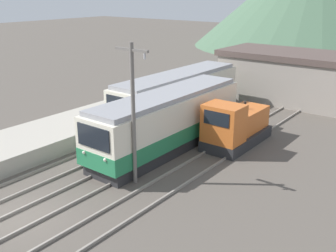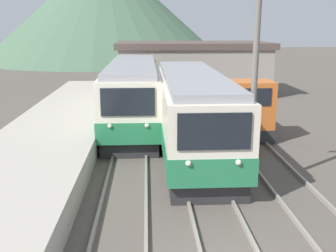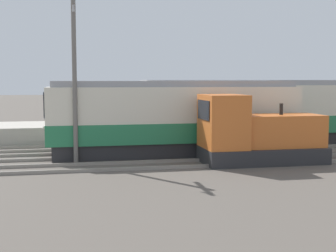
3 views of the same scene
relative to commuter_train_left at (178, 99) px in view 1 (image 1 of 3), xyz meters
The scene contains 8 objects.
ground_plane 15.46m from the commuter_train_left, 80.26° to the right, with size 200.00×200.00×0.00m, color #564F47.
track_center 15.49m from the commuter_train_left, 79.53° to the right, with size 1.54×60.00×0.14m.
track_right 16.30m from the commuter_train_left, 69.05° to the right, with size 1.54×60.00×0.14m.
commuter_train_left is the anchor object (origin of this frame).
commuter_train_center 5.60m from the commuter_train_left, 60.00° to the right, with size 2.84×12.19×3.58m.
shunting_locomotive 6.09m from the commuter_train_left, 17.32° to the right, with size 2.40×5.40×3.00m.
catenary_mast_mid 10.72m from the commuter_train_left, 65.76° to the right, with size 2.00×0.20×7.12m.
station_building 11.82m from the commuter_train_left, 66.78° to the left, with size 12.60×6.30×4.31m.
Camera 1 is at (14.10, -7.75, 9.36)m, focal length 42.00 mm.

